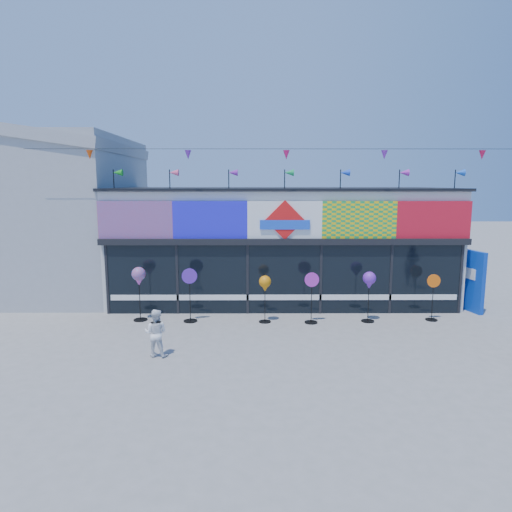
{
  "coord_description": "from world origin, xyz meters",
  "views": [
    {
      "loc": [
        -1.0,
        -11.22,
        4.27
      ],
      "look_at": [
        -0.93,
        2.0,
        2.15
      ],
      "focal_mm": 32.0,
      "sensor_mm": 36.0,
      "label": 1
    }
  ],
  "objects_px": {
    "spinner_2": "(265,285)",
    "spinner_4": "(369,282)",
    "spinner_0": "(139,278)",
    "blue_sign": "(472,281)",
    "child": "(156,333)",
    "spinner_3": "(312,296)",
    "spinner_5": "(433,296)",
    "spinner_1": "(190,294)"
  },
  "relations": [
    {
      "from": "spinner_2",
      "to": "spinner_4",
      "type": "bearing_deg",
      "value": 0.72
    },
    {
      "from": "spinner_0",
      "to": "spinner_4",
      "type": "distance_m",
      "value": 7.13
    },
    {
      "from": "spinner_2",
      "to": "blue_sign",
      "type": "bearing_deg",
      "value": 9.76
    },
    {
      "from": "spinner_2",
      "to": "child",
      "type": "bearing_deg",
      "value": -134.67
    },
    {
      "from": "child",
      "to": "spinner_2",
      "type": "bearing_deg",
      "value": -127.28
    },
    {
      "from": "spinner_3",
      "to": "spinner_5",
      "type": "height_order",
      "value": "spinner_3"
    },
    {
      "from": "spinner_1",
      "to": "child",
      "type": "distance_m",
      "value": 2.93
    },
    {
      "from": "spinner_2",
      "to": "spinner_3",
      "type": "bearing_deg",
      "value": -3.24
    },
    {
      "from": "blue_sign",
      "to": "spinner_4",
      "type": "xyz_separation_m",
      "value": [
        -3.75,
        -1.16,
        0.23
      ]
    },
    {
      "from": "spinner_1",
      "to": "spinner_3",
      "type": "height_order",
      "value": "spinner_1"
    },
    {
      "from": "spinner_1",
      "to": "spinner_3",
      "type": "distance_m",
      "value": 3.75
    },
    {
      "from": "spinner_0",
      "to": "child",
      "type": "bearing_deg",
      "value": -69.3
    },
    {
      "from": "spinner_3",
      "to": "spinner_4",
      "type": "relative_size",
      "value": 1.0
    },
    {
      "from": "blue_sign",
      "to": "spinner_1",
      "type": "relative_size",
      "value": 1.22
    },
    {
      "from": "spinner_4",
      "to": "spinner_3",
      "type": "bearing_deg",
      "value": -176.13
    },
    {
      "from": "spinner_1",
      "to": "spinner_4",
      "type": "xyz_separation_m",
      "value": [
        5.53,
        -0.04,
        0.38
      ]
    },
    {
      "from": "spinner_1",
      "to": "spinner_2",
      "type": "height_order",
      "value": "spinner_1"
    },
    {
      "from": "spinner_4",
      "to": "child",
      "type": "xyz_separation_m",
      "value": [
        -5.99,
        -2.85,
        -0.67
      ]
    },
    {
      "from": "spinner_0",
      "to": "spinner_5",
      "type": "xyz_separation_m",
      "value": [
        9.17,
        -0.04,
        -0.59
      ]
    },
    {
      "from": "spinner_4",
      "to": "spinner_5",
      "type": "relative_size",
      "value": 1.08
    },
    {
      "from": "spinner_1",
      "to": "spinner_4",
      "type": "height_order",
      "value": "spinner_1"
    },
    {
      "from": "spinner_3",
      "to": "blue_sign",
      "type": "bearing_deg",
      "value": 13.0
    },
    {
      "from": "spinner_3",
      "to": "spinner_5",
      "type": "relative_size",
      "value": 1.07
    },
    {
      "from": "spinner_2",
      "to": "spinner_0",
      "type": "bearing_deg",
      "value": 176.92
    },
    {
      "from": "spinner_4",
      "to": "spinner_5",
      "type": "bearing_deg",
      "value": 3.65
    },
    {
      "from": "blue_sign",
      "to": "spinner_1",
      "type": "bearing_deg",
      "value": 171.74
    },
    {
      "from": "spinner_2",
      "to": "spinner_5",
      "type": "relative_size",
      "value": 1.0
    },
    {
      "from": "spinner_1",
      "to": "spinner_5",
      "type": "xyz_separation_m",
      "value": [
        7.58,
        0.09,
        -0.11
      ]
    },
    {
      "from": "spinner_5",
      "to": "spinner_3",
      "type": "bearing_deg",
      "value": -176.25
    },
    {
      "from": "blue_sign",
      "to": "spinner_2",
      "type": "bearing_deg",
      "value": 174.63
    },
    {
      "from": "blue_sign",
      "to": "spinner_4",
      "type": "distance_m",
      "value": 3.93
    },
    {
      "from": "spinner_0",
      "to": "spinner_4",
      "type": "relative_size",
      "value": 1.08
    },
    {
      "from": "spinner_4",
      "to": "spinner_5",
      "type": "height_order",
      "value": "spinner_4"
    },
    {
      "from": "child",
      "to": "spinner_4",
      "type": "bearing_deg",
      "value": -147.17
    },
    {
      "from": "spinner_4",
      "to": "child",
      "type": "height_order",
      "value": "spinner_4"
    },
    {
      "from": "spinner_2",
      "to": "spinner_5",
      "type": "distance_m",
      "value": 5.27
    },
    {
      "from": "spinner_1",
      "to": "spinner_3",
      "type": "relative_size",
      "value": 1.06
    },
    {
      "from": "spinner_1",
      "to": "spinner_3",
      "type": "xyz_separation_m",
      "value": [
        3.75,
        -0.16,
        -0.05
      ]
    },
    {
      "from": "blue_sign",
      "to": "spinner_3",
      "type": "distance_m",
      "value": 5.68
    },
    {
      "from": "spinner_4",
      "to": "spinner_5",
      "type": "distance_m",
      "value": 2.1
    },
    {
      "from": "spinner_3",
      "to": "child",
      "type": "xyz_separation_m",
      "value": [
        -4.2,
        -2.73,
        -0.23
      ]
    },
    {
      "from": "spinner_5",
      "to": "child",
      "type": "xyz_separation_m",
      "value": [
        -8.03,
        -2.98,
        -0.18
      ]
    }
  ]
}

